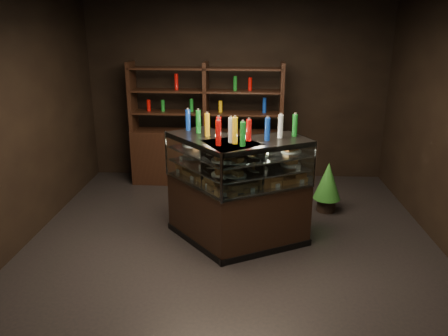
{
  "coord_description": "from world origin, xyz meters",
  "views": [
    {
      "loc": [
        0.16,
        -4.88,
        2.54
      ],
      "look_at": [
        -0.09,
        -0.13,
        0.99
      ],
      "focal_mm": 35.0,
      "sensor_mm": 36.0,
      "label": 1
    }
  ],
  "objects": [
    {
      "name": "ground",
      "position": [
        0.0,
        0.0,
        0.0
      ],
      "size": [
        5.0,
        5.0,
        0.0
      ],
      "primitive_type": "plane",
      "color": "black",
      "rests_on": "ground"
    },
    {
      "name": "food_display",
      "position": [
        0.03,
        -0.06,
        0.97
      ],
      "size": [
        1.5,
        0.96,
        0.41
      ],
      "color": "#BC7343",
      "rests_on": "display_case"
    },
    {
      "name": "back_shelving",
      "position": [
        -0.49,
        2.05,
        0.61
      ],
      "size": [
        2.47,
        0.5,
        2.0
      ],
      "rotation": [
        0.0,
        0.0,
        -0.03
      ],
      "color": "black",
      "rests_on": "ground"
    },
    {
      "name": "display_case",
      "position": [
        0.03,
        -0.05,
        0.44
      ],
      "size": [
        1.81,
        1.32,
        1.32
      ],
      "rotation": [
        0.0,
        0.0,
        -0.2
      ],
      "color": "black",
      "rests_on": "ground"
    },
    {
      "name": "bottles_top",
      "position": [
        0.03,
        -0.05,
        1.45
      ],
      "size": [
        1.33,
        0.82,
        0.3
      ],
      "color": "#0F38B2",
      "rests_on": "display_case"
    },
    {
      "name": "room_shell",
      "position": [
        0.0,
        0.0,
        1.94
      ],
      "size": [
        5.02,
        5.02,
        3.01
      ],
      "color": "black",
      "rests_on": "ground"
    },
    {
      "name": "potted_conifer",
      "position": [
        1.32,
        0.97,
        0.47
      ],
      "size": [
        0.38,
        0.38,
        0.82
      ],
      "rotation": [
        0.0,
        0.0,
        0.37
      ],
      "color": "black",
      "rests_on": "ground"
    }
  ]
}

